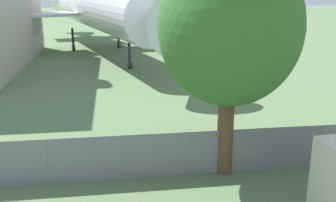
{
  "coord_description": "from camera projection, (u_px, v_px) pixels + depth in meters",
  "views": [
    {
      "loc": [
        -2.6,
        -2.12,
        6.85
      ],
      "look_at": [
        -0.35,
        13.89,
        2.0
      ],
      "focal_mm": 42.0,
      "sensor_mm": 36.0,
      "label": 1
    }
  ],
  "objects": [
    {
      "name": "airplane",
      "position": [
        97.0,
        8.0,
        40.47
      ],
      "size": [
        30.5,
        38.41,
        12.76
      ],
      "rotation": [
        0.0,
        0.0,
        -1.29
      ],
      "color": "silver",
      "rests_on": "ground"
    },
    {
      "name": "tree_near_hangar",
      "position": [
        230.0,
        28.0,
        13.38
      ],
      "size": [
        4.95,
        4.95,
        8.13
      ],
      "color": "brown",
      "rests_on": "ground"
    },
    {
      "name": "perimeter_fence",
      "position": [
        189.0,
        154.0,
        14.41
      ],
      "size": [
        56.07,
        0.07,
        1.71
      ],
      "color": "gray",
      "rests_on": "ground"
    }
  ]
}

